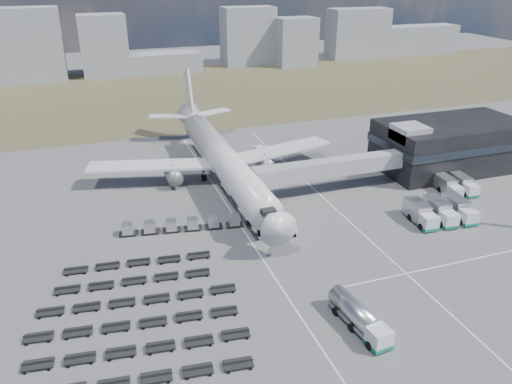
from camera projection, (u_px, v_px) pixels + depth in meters
name	position (u px, v px, depth m)	size (l,w,h in m)	color
ground	(280.00, 264.00, 72.74)	(420.00, 420.00, 0.00)	#565659
grass_strip	(160.00, 94.00, 167.24)	(420.00, 90.00, 0.01)	#433A28
lane_markings	(331.00, 243.00, 78.20)	(47.12, 110.00, 0.01)	silver
terminal	(450.00, 144.00, 105.28)	(30.40, 16.40, 11.00)	black
jet_bridge	(320.00, 169.00, 92.88)	(30.30, 3.80, 7.05)	#939399
airliner	(221.00, 157.00, 98.34)	(51.59, 64.53, 17.62)	silver
skyline	(136.00, 48.00, 195.73)	(303.33, 21.47, 25.95)	gray
fuel_tanker	(359.00, 317.00, 59.41)	(3.62, 10.09, 3.19)	silver
pushback_tug	(287.00, 232.00, 80.03)	(3.04, 1.71, 1.39)	silver
catering_truck	(263.00, 155.00, 110.83)	(3.24, 5.79, 2.51)	silver
service_trucks_near	(440.00, 211.00, 84.63)	(10.66, 8.41, 3.06)	silver
service_trucks_far	(456.00, 185.00, 94.97)	(6.36, 7.38, 2.76)	silver
uld_row	(193.00, 224.00, 81.79)	(23.57, 5.40, 1.83)	black
baggage_dollies	(135.00, 314.00, 61.83)	(27.82, 27.14, 0.79)	black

